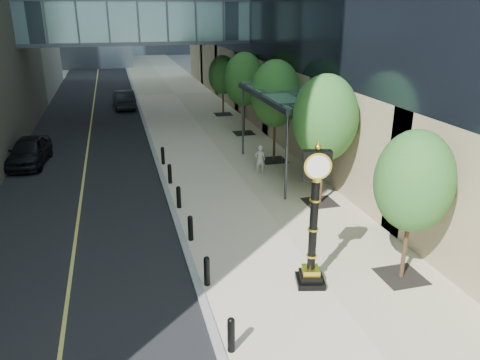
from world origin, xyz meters
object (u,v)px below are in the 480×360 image
pedestrian (260,160)px  car_far (124,99)px  car_near (29,151)px  street_clock (313,227)px

pedestrian → car_far: pedestrian is taller
pedestrian → car_near: pedestrian is taller
street_clock → car_near: (-10.52, 15.64, -1.29)m
pedestrian → car_far: (-6.38, 20.07, -0.06)m
car_near → car_far: size_ratio=0.95×
car_near → car_far: bearing=74.5°
car_near → street_clock: bearing=-50.6°
pedestrian → car_near: size_ratio=0.35×
car_near → car_far: car_far is taller
street_clock → car_near: 18.89m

